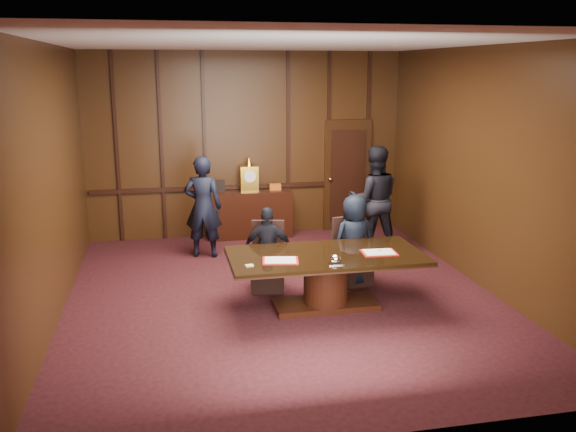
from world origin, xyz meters
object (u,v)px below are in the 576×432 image
(signatory_left, at_px, (268,249))
(witness_right, at_px, (374,200))
(signatory_right, at_px, (354,240))
(sideboard, at_px, (250,212))
(conference_table, at_px, (326,272))
(witness_left, at_px, (203,207))

(signatory_left, bearing_deg, witness_right, -133.34)
(witness_right, bearing_deg, signatory_left, 44.87)
(signatory_left, bearing_deg, signatory_right, -169.52)
(signatory_left, height_order, signatory_right, signatory_right)
(sideboard, relative_size, conference_table, 0.61)
(signatory_left, height_order, witness_left, witness_left)
(sideboard, bearing_deg, signatory_left, -92.98)
(signatory_right, bearing_deg, witness_right, -129.53)
(conference_table, xyz_separation_m, signatory_right, (0.65, 0.80, 0.17))
(sideboard, relative_size, witness_left, 0.91)
(conference_table, distance_m, witness_left, 3.07)
(signatory_left, distance_m, witness_left, 2.06)
(witness_left, bearing_deg, signatory_left, 127.14)
(witness_left, relative_size, witness_right, 0.93)
(signatory_right, height_order, witness_right, witness_right)
(conference_table, bearing_deg, signatory_left, 129.09)
(witness_left, bearing_deg, conference_table, 132.51)
(signatory_right, bearing_deg, witness_left, -52.86)
(signatory_left, distance_m, signatory_right, 1.30)
(sideboard, distance_m, signatory_right, 3.18)
(conference_table, height_order, signatory_right, signatory_right)
(signatory_left, relative_size, witness_left, 0.71)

